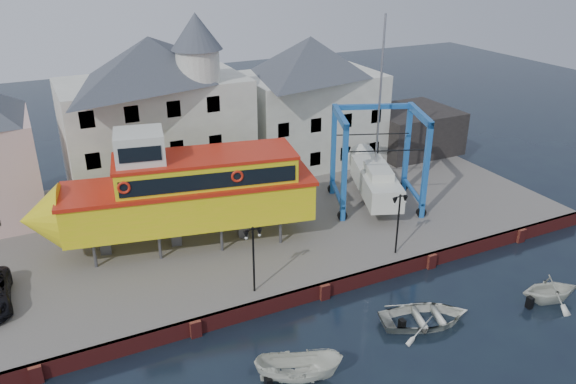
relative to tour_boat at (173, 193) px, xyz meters
name	(u,v)px	position (x,y,z in m)	size (l,w,h in m)	color
ground	(324,298)	(6.53, -8.56, -4.81)	(140.00, 140.00, 0.00)	black
hardstanding	(253,217)	(6.53, 2.44, -4.31)	(44.00, 22.00, 1.00)	#605D58
quay_wall	(323,290)	(6.53, -8.46, -4.31)	(44.00, 0.47, 1.00)	maroon
building_white_main	(157,113)	(1.66, 9.83, 2.54)	(14.00, 8.30, 14.00)	beige
building_white_right	(310,100)	(15.53, 10.44, 1.79)	(12.00, 8.00, 11.20)	beige
shed_dark	(410,130)	(25.53, 8.44, -1.81)	(8.00, 7.00, 4.00)	black
lamp_post_left	(253,243)	(2.53, -7.36, -0.63)	(1.12, 0.32, 4.20)	black
lamp_post_right	(399,209)	(12.53, -7.36, -0.63)	(1.12, 0.32, 4.20)	black
tour_boat	(173,193)	(0.00, 0.00, 0.00)	(19.04, 7.85, 8.07)	#59595E
travel_lift	(374,172)	(15.76, 0.22, -1.45)	(8.01, 9.61, 14.16)	#19429D
motorboat_a	(298,380)	(2.03, -14.02, -4.81)	(1.61, 4.29, 1.66)	silver
motorboat_b	(424,323)	(10.45, -13.13, -4.81)	(3.66, 5.12, 1.06)	silver
motorboat_c	(548,301)	(18.42, -14.68, -4.81)	(3.12, 3.61, 1.90)	silver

